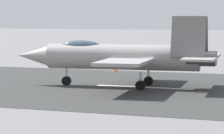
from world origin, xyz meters
TOP-DOWN VIEW (x-y plane):
  - ground_plane at (0.00, 0.00)m, footprint 400.00×400.00m
  - runway_strip at (-0.02, 0.00)m, footprint 240.00×26.00m
  - fighter_jet at (1.70, 0.40)m, footprint 16.85×13.43m
  - marker_cone_mid at (6.71, -12.13)m, footprint 0.44×0.44m

SIDE VIEW (x-z plane):
  - ground_plane at x=0.00m, z-range 0.00..0.00m
  - runway_strip at x=-0.02m, z-range 0.00..0.02m
  - marker_cone_mid at x=6.71m, z-range 0.00..0.55m
  - fighter_jet at x=1.70m, z-range -0.36..5.33m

